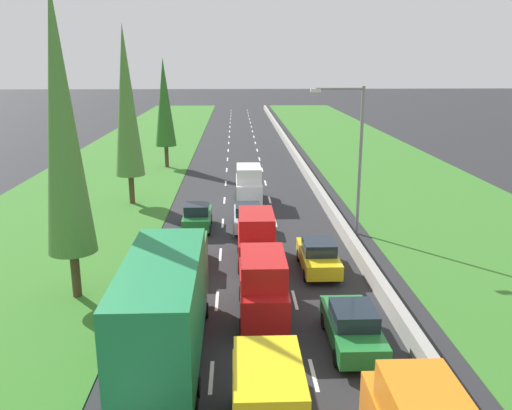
{
  "coord_description": "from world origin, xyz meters",
  "views": [
    {
      "loc": [
        -0.84,
        -1.18,
        10.4
      ],
      "look_at": [
        0.57,
        36.03,
        0.41
      ],
      "focal_mm": 37.74,
      "sensor_mm": 36.0,
      "label": 1
    }
  ],
  "objects_px": {
    "poplar_tree_second": "(62,123)",
    "poplar_tree_fourth": "(164,103)",
    "silver_sedan_centre_lane": "(248,217)",
    "yellow_van_centre_lane": "(268,408)",
    "green_sedan_right_lane": "(352,326)",
    "green_box_truck_left_lane": "(166,307)",
    "red_van_centre_lane": "(263,285)",
    "green_sedan_left_lane": "(183,253)",
    "poplar_tree_third": "(126,102)",
    "street_light_mast": "(355,150)",
    "green_hatchback_left_lane": "(197,217)",
    "yellow_sedan_right_lane": "(318,256)",
    "white_van_centre_lane": "(249,184)",
    "red_van_centre_lane_third": "(256,238)"
  },
  "relations": [
    {
      "from": "green_sedan_left_lane",
      "to": "white_van_centre_lane",
      "type": "bearing_deg",
      "value": 74.48
    },
    {
      "from": "red_van_centre_lane",
      "to": "green_sedan_right_lane",
      "type": "relative_size",
      "value": 1.09
    },
    {
      "from": "yellow_van_centre_lane",
      "to": "poplar_tree_second",
      "type": "xyz_separation_m",
      "value": [
        -8.07,
        10.43,
        6.51
      ]
    },
    {
      "from": "green_hatchback_left_lane",
      "to": "green_sedan_left_lane",
      "type": "bearing_deg",
      "value": -92.3
    },
    {
      "from": "red_van_centre_lane",
      "to": "green_hatchback_left_lane",
      "type": "bearing_deg",
      "value": 106.13
    },
    {
      "from": "green_hatchback_left_lane",
      "to": "street_light_mast",
      "type": "bearing_deg",
      "value": -7.61
    },
    {
      "from": "yellow_van_centre_lane",
      "to": "green_sedan_right_lane",
      "type": "height_order",
      "value": "yellow_van_centre_lane"
    },
    {
      "from": "red_van_centre_lane",
      "to": "green_sedan_right_lane",
      "type": "xyz_separation_m",
      "value": [
        3.23,
        -2.57,
        -0.59
      ]
    },
    {
      "from": "red_van_centre_lane_third",
      "to": "silver_sedan_centre_lane",
      "type": "height_order",
      "value": "red_van_centre_lane_third"
    },
    {
      "from": "silver_sedan_centre_lane",
      "to": "street_light_mast",
      "type": "xyz_separation_m",
      "value": [
        6.39,
        -1.23,
        4.42
      ]
    },
    {
      "from": "poplar_tree_third",
      "to": "red_van_centre_lane_third",
      "type": "bearing_deg",
      "value": -55.05
    },
    {
      "from": "green_sedan_right_lane",
      "to": "white_van_centre_lane",
      "type": "xyz_separation_m",
      "value": [
        -3.34,
        21.54,
        0.59
      ]
    },
    {
      "from": "poplar_tree_third",
      "to": "yellow_van_centre_lane",
      "type": "bearing_deg",
      "value": -72.33
    },
    {
      "from": "silver_sedan_centre_lane",
      "to": "street_light_mast",
      "type": "bearing_deg",
      "value": -10.94
    },
    {
      "from": "red_van_centre_lane",
      "to": "white_van_centre_lane",
      "type": "height_order",
      "value": "same"
    },
    {
      "from": "poplar_tree_third",
      "to": "street_light_mast",
      "type": "bearing_deg",
      "value": -27.9
    },
    {
      "from": "poplar_tree_fourth",
      "to": "red_van_centre_lane_third",
      "type": "bearing_deg",
      "value": -73.5
    },
    {
      "from": "street_light_mast",
      "to": "poplar_tree_second",
      "type": "bearing_deg",
      "value": -148.86
    },
    {
      "from": "green_sedan_right_lane",
      "to": "green_box_truck_left_lane",
      "type": "bearing_deg",
      "value": -171.95
    },
    {
      "from": "yellow_sedan_right_lane",
      "to": "white_van_centre_lane",
      "type": "height_order",
      "value": "white_van_centre_lane"
    },
    {
      "from": "green_box_truck_left_lane",
      "to": "street_light_mast",
      "type": "bearing_deg",
      "value": 56.58
    },
    {
      "from": "green_box_truck_left_lane",
      "to": "red_van_centre_lane",
      "type": "distance_m",
      "value": 5.04
    },
    {
      "from": "yellow_van_centre_lane",
      "to": "green_sedan_left_lane",
      "type": "distance_m",
      "value": 14.24
    },
    {
      "from": "green_sedan_left_lane",
      "to": "poplar_tree_second",
      "type": "distance_m",
      "value": 9.06
    },
    {
      "from": "green_box_truck_left_lane",
      "to": "poplar_tree_second",
      "type": "distance_m",
      "value": 9.48
    },
    {
      "from": "silver_sedan_centre_lane",
      "to": "poplar_tree_fourth",
      "type": "relative_size",
      "value": 0.42
    },
    {
      "from": "green_sedan_left_lane",
      "to": "yellow_sedan_right_lane",
      "type": "xyz_separation_m",
      "value": [
        6.91,
        -0.62,
        0.0
      ]
    },
    {
      "from": "green_sedan_left_lane",
      "to": "poplar_tree_third",
      "type": "relative_size",
      "value": 0.35
    },
    {
      "from": "green_box_truck_left_lane",
      "to": "silver_sedan_centre_lane",
      "type": "xyz_separation_m",
      "value": [
        3.19,
        15.74,
        -1.37
      ]
    },
    {
      "from": "yellow_sedan_right_lane",
      "to": "poplar_tree_third",
      "type": "height_order",
      "value": "poplar_tree_third"
    },
    {
      "from": "poplar_tree_second",
      "to": "poplar_tree_fourth",
      "type": "xyz_separation_m",
      "value": [
        0.32,
        30.91,
        -1.5
      ]
    },
    {
      "from": "poplar_tree_second",
      "to": "poplar_tree_fourth",
      "type": "height_order",
      "value": "poplar_tree_second"
    },
    {
      "from": "yellow_sedan_right_lane",
      "to": "green_hatchback_left_lane",
      "type": "bearing_deg",
      "value": 132.44
    },
    {
      "from": "green_sedan_left_lane",
      "to": "street_light_mast",
      "type": "distance_m",
      "value": 12.07
    },
    {
      "from": "red_van_centre_lane",
      "to": "street_light_mast",
      "type": "xyz_separation_m",
      "value": [
        6.06,
        10.98,
        3.83
      ]
    },
    {
      "from": "red_van_centre_lane",
      "to": "green_hatchback_left_lane",
      "type": "relative_size",
      "value": 1.26
    },
    {
      "from": "green_box_truck_left_lane",
      "to": "poplar_tree_fourth",
      "type": "distance_m",
      "value": 37.23
    },
    {
      "from": "green_sedan_right_lane",
      "to": "silver_sedan_centre_lane",
      "type": "bearing_deg",
      "value": 103.54
    },
    {
      "from": "yellow_van_centre_lane",
      "to": "silver_sedan_centre_lane",
      "type": "relative_size",
      "value": 1.09
    },
    {
      "from": "yellow_sedan_right_lane",
      "to": "poplar_tree_third",
      "type": "xyz_separation_m",
      "value": [
        -11.98,
        13.89,
        6.73
      ]
    },
    {
      "from": "green_hatchback_left_lane",
      "to": "poplar_tree_fourth",
      "type": "distance_m",
      "value": 22.11
    },
    {
      "from": "yellow_van_centre_lane",
      "to": "yellow_sedan_right_lane",
      "type": "distance_m",
      "value": 13.59
    },
    {
      "from": "silver_sedan_centre_lane",
      "to": "poplar_tree_third",
      "type": "bearing_deg",
      "value": 142.04
    },
    {
      "from": "yellow_van_centre_lane",
      "to": "green_sedan_right_lane",
      "type": "distance_m",
      "value": 6.62
    },
    {
      "from": "green_box_truck_left_lane",
      "to": "white_van_centre_lane",
      "type": "xyz_separation_m",
      "value": [
        3.41,
        22.5,
        -0.78
      ]
    },
    {
      "from": "green_sedan_right_lane",
      "to": "white_van_centre_lane",
      "type": "distance_m",
      "value": 21.81
    },
    {
      "from": "silver_sedan_centre_lane",
      "to": "yellow_van_centre_lane",
      "type": "bearing_deg",
      "value": -89.84
    },
    {
      "from": "red_van_centre_lane",
      "to": "poplar_tree_fourth",
      "type": "height_order",
      "value": "poplar_tree_fourth"
    },
    {
      "from": "green_sedan_left_lane",
      "to": "poplar_tree_third",
      "type": "height_order",
      "value": "poplar_tree_third"
    },
    {
      "from": "green_hatchback_left_lane",
      "to": "yellow_sedan_right_lane",
      "type": "relative_size",
      "value": 0.87
    }
  ]
}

